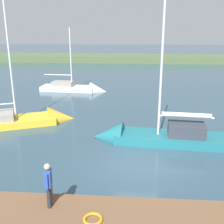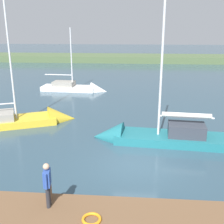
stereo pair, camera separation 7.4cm
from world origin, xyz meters
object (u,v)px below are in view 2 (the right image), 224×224
(sailboat_inner_slip, at_px, (78,90))
(sailboat_mid_channel, at_px, (154,139))
(mooring_post_near, at_px, (49,191))
(person_on_dock, at_px, (47,182))
(life_ring_buoy, at_px, (92,219))
(sailboat_near_dock, at_px, (28,122))

(sailboat_inner_slip, xyz_separation_m, sailboat_mid_channel, (-7.31, 13.47, 0.09))
(mooring_post_near, bearing_deg, sailboat_inner_slip, -81.72)
(sailboat_inner_slip, distance_m, person_on_dock, 21.32)
(mooring_post_near, relative_size, life_ring_buoy, 0.85)
(sailboat_inner_slip, relative_size, sailboat_mid_channel, 0.83)
(life_ring_buoy, height_order, sailboat_mid_channel, sailboat_mid_channel)
(sailboat_near_dock, bearing_deg, sailboat_mid_channel, -39.37)
(sailboat_near_dock, height_order, sailboat_mid_channel, sailboat_near_dock)
(mooring_post_near, bearing_deg, sailboat_near_dock, -64.85)
(sailboat_inner_slip, bearing_deg, sailboat_near_dock, -94.04)
(sailboat_inner_slip, relative_size, sailboat_near_dock, 0.73)
(mooring_post_near, xyz_separation_m, sailboat_mid_channel, (-4.32, -7.11, -0.70))
(person_on_dock, bearing_deg, sailboat_near_dock, 105.51)
(sailboat_inner_slip, bearing_deg, life_ring_buoy, -73.53)
(sailboat_mid_channel, relative_size, person_on_dock, 5.49)
(mooring_post_near, bearing_deg, sailboat_mid_channel, -121.28)
(life_ring_buoy, bearing_deg, sailboat_mid_channel, -107.29)
(mooring_post_near, distance_m, sailboat_mid_channel, 8.35)
(mooring_post_near, distance_m, sailboat_near_dock, 10.74)
(sailboat_near_dock, height_order, person_on_dock, sailboat_near_dock)
(life_ring_buoy, xyz_separation_m, sailboat_inner_slip, (4.75, -21.70, -0.56))
(sailboat_mid_channel, distance_m, person_on_dock, 8.76)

